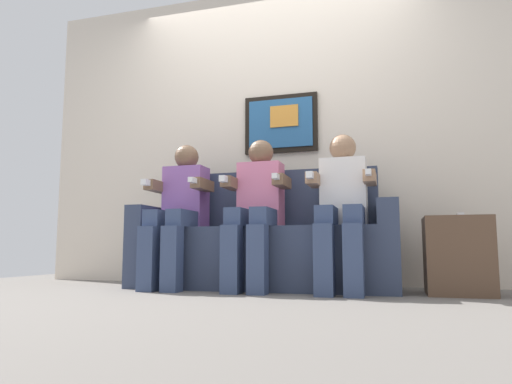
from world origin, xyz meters
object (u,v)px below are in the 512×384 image
person_in_middle (256,205)px  spare_remote_on_table (460,215)px  couch (263,246)px  side_table_right (457,256)px  person_on_left (179,207)px  person_on_right (342,203)px

person_in_middle → spare_remote_on_table: 1.36m
couch → side_table_right: bearing=-4.6°
person_on_left → side_table_right: 1.98m
spare_remote_on_table → person_on_left: bearing=-179.6°
person_on_right → spare_remote_on_table: size_ratio=8.54×
person_in_middle → side_table_right: 1.38m
person_in_middle → side_table_right: person_in_middle is taller
couch → person_on_right: person_on_right is taller
couch → person_in_middle: bearing=-90.0°
person_on_right → side_table_right: size_ratio=2.22×
person_on_left → side_table_right: bearing=1.8°
couch → person_on_left: bearing=-164.7°
person_on_left → person_on_right: size_ratio=1.00×
person_in_middle → person_on_right: same height
person_on_right → spare_remote_on_table: bearing=1.1°
couch → person_in_middle: person_in_middle is taller
person_on_right → couch: bearing=164.7°
spare_remote_on_table → person_in_middle: bearing=-179.4°
person_in_middle → spare_remote_on_table: person_in_middle is taller
side_table_right → person_on_left: bearing=-178.2°
couch → spare_remote_on_table: bearing=-6.4°
couch → person_in_middle: 0.34m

